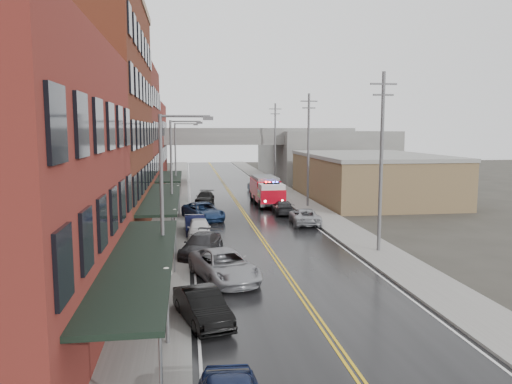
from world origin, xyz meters
TOP-DOWN VIEW (x-y plane):
  - ground at (0.00, 0.00)m, footprint 220.00×220.00m
  - road at (0.00, 30.00)m, footprint 11.00×160.00m
  - sidewalk_left at (-7.30, 30.00)m, footprint 3.00×160.00m
  - sidewalk_right at (7.30, 30.00)m, footprint 3.00×160.00m
  - curb_left at (-5.65, 30.00)m, footprint 0.30×160.00m
  - curb_right at (5.65, 30.00)m, footprint 0.30×160.00m
  - brick_building_b at (-13.30, 23.00)m, footprint 9.00×20.00m
  - brick_building_c at (-13.30, 40.50)m, footprint 9.00×15.00m
  - brick_building_far at (-13.30, 58.00)m, footprint 9.00×20.00m
  - tan_building at (16.00, 40.00)m, footprint 14.00×22.00m
  - right_far_block at (18.00, 70.00)m, footprint 18.00×30.00m
  - awning_0 at (-7.49, 4.00)m, footprint 2.60×16.00m
  - awning_1 at (-7.49, 23.00)m, footprint 2.60×18.00m
  - awning_2 at (-7.49, 40.50)m, footprint 2.60×13.00m
  - globe_lamp_0 at (-6.40, 2.00)m, footprint 0.44×0.44m
  - globe_lamp_1 at (-6.40, 16.00)m, footprint 0.44×0.44m
  - globe_lamp_2 at (-6.40, 30.00)m, footprint 0.44×0.44m
  - street_lamp_0 at (-6.55, 8.00)m, footprint 2.64×0.22m
  - street_lamp_1 at (-6.55, 24.00)m, footprint 2.64×0.22m
  - street_lamp_2 at (-6.55, 40.00)m, footprint 2.64×0.22m
  - utility_pole_0 at (7.20, 15.00)m, footprint 1.80×0.24m
  - utility_pole_1 at (7.20, 35.00)m, footprint 1.80×0.24m
  - utility_pole_2 at (7.20, 55.00)m, footprint 1.80×0.24m
  - overpass at (0.00, 62.00)m, footprint 40.00×10.00m
  - fire_truck at (3.14, 37.26)m, footprint 3.44×8.36m
  - parked_car_left_1 at (-5.00, 4.20)m, footprint 2.67×4.65m
  - parked_car_left_2 at (-3.61, 10.20)m, footprint 4.16×6.40m
  - parked_car_left_3 at (-4.70, 15.70)m, footprint 3.48×5.41m
  - parked_car_left_4 at (-4.71, 21.20)m, footprint 1.77×4.39m
  - parked_car_left_5 at (-5.00, 22.80)m, footprint 1.70×4.50m
  - parked_car_left_6 at (-4.14, 28.80)m, footprint 4.30×6.32m
  - parked_car_left_7 at (-3.60, 39.20)m, footprint 2.54×4.82m
  - parked_car_right_0 at (4.58, 25.51)m, footprint 2.80×5.30m
  - parked_car_right_1 at (3.74, 31.08)m, footprint 2.17×4.69m
  - parked_car_right_2 at (4.54, 43.19)m, footprint 2.01×4.77m
  - parked_car_right_3 at (3.60, 48.76)m, footprint 2.01×4.81m

SIDE VIEW (x-z plane):
  - ground at x=0.00m, z-range 0.00..0.00m
  - road at x=0.00m, z-range 0.00..0.02m
  - sidewalk_left at x=-7.30m, z-range 0.00..0.15m
  - sidewalk_right at x=7.30m, z-range 0.00..0.15m
  - curb_left at x=-5.65m, z-range 0.00..0.15m
  - curb_right at x=5.65m, z-range 0.00..0.15m
  - parked_car_right_1 at x=3.74m, z-range 0.00..1.33m
  - parked_car_left_7 at x=-3.60m, z-range 0.00..1.33m
  - parked_car_right_0 at x=4.58m, z-range 0.00..1.42m
  - parked_car_left_1 at x=-5.00m, z-range 0.00..1.45m
  - parked_car_left_3 at x=-4.70m, z-range 0.00..1.46m
  - parked_car_left_5 at x=-5.00m, z-range 0.00..1.47m
  - parked_car_left_4 at x=-4.71m, z-range 0.00..1.49m
  - parked_car_right_3 at x=3.60m, z-range 0.00..1.55m
  - parked_car_left_6 at x=-4.14m, z-range 0.00..1.61m
  - parked_car_right_2 at x=4.54m, z-range 0.00..1.61m
  - parked_car_left_2 at x=-3.61m, z-range 0.00..1.64m
  - fire_truck at x=3.14m, z-range 0.13..3.17m
  - globe_lamp_0 at x=-6.40m, z-range 0.75..3.87m
  - globe_lamp_1 at x=-6.40m, z-range 0.75..3.87m
  - globe_lamp_2 at x=-6.40m, z-range 0.75..3.87m
  - tan_building at x=16.00m, z-range 0.00..5.00m
  - awning_2 at x=-7.49m, z-range 1.44..4.53m
  - awning_0 at x=-7.49m, z-range 1.44..4.53m
  - awning_1 at x=-7.49m, z-range 1.44..4.53m
  - right_far_block at x=18.00m, z-range 0.00..8.00m
  - street_lamp_0 at x=-6.55m, z-range 0.69..9.69m
  - street_lamp_1 at x=-6.55m, z-range 0.69..9.69m
  - street_lamp_2 at x=-6.55m, z-range 0.69..9.69m
  - overpass at x=0.00m, z-range 2.24..9.74m
  - brick_building_far at x=-13.30m, z-range 0.00..12.00m
  - utility_pole_0 at x=7.20m, z-range 0.31..12.31m
  - utility_pole_1 at x=7.20m, z-range 0.31..12.31m
  - utility_pole_2 at x=7.20m, z-range 0.31..12.31m
  - brick_building_c at x=-13.30m, z-range 0.00..15.00m
  - brick_building_b at x=-13.30m, z-range 0.00..18.00m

